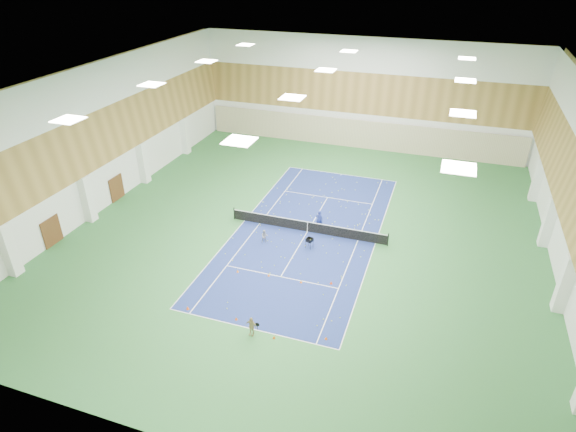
{
  "coord_description": "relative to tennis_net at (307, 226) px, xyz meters",
  "views": [
    {
      "loc": [
        9.21,
        -31.84,
        19.97
      ],
      "look_at": [
        -1.16,
        -1.43,
        2.0
      ],
      "focal_mm": 30.0,
      "sensor_mm": 36.0,
      "label": 1
    }
  ],
  "objects": [
    {
      "name": "ground",
      "position": [
        0.0,
        0.0,
        -0.55
      ],
      "size": [
        40.0,
        40.0,
        0.0
      ],
      "primitive_type": "plane",
      "color": "#2C6832",
      "rests_on": "ground"
    },
    {
      "name": "room_shell",
      "position": [
        0.0,
        0.0,
        5.45
      ],
      "size": [
        36.0,
        40.0,
        12.0
      ],
      "primitive_type": null,
      "color": "white",
      "rests_on": "ground"
    },
    {
      "name": "wood_cladding",
      "position": [
        0.0,
        0.0,
        7.45
      ],
      "size": [
        36.0,
        40.0,
        8.0
      ],
      "primitive_type": null,
      "color": "olive",
      "rests_on": "room_shell"
    },
    {
      "name": "ceiling_light_grid",
      "position": [
        0.0,
        0.0,
        11.37
      ],
      "size": [
        21.4,
        25.4,
        0.06
      ],
      "primitive_type": null,
      "color": "white",
      "rests_on": "room_shell"
    },
    {
      "name": "court_surface",
      "position": [
        0.0,
        0.0,
        -0.55
      ],
      "size": [
        10.97,
        23.77,
        0.01
      ],
      "primitive_type": "cube",
      "color": "navy",
      "rests_on": "ground"
    },
    {
      "name": "tennis_balls_scatter",
      "position": [
        0.0,
        0.0,
        -0.5
      ],
      "size": [
        10.57,
        22.77,
        0.07
      ],
      "primitive_type": null,
      "color": "#CAF028",
      "rests_on": "ground"
    },
    {
      "name": "tennis_net",
      "position": [
        0.0,
        0.0,
        0.0
      ],
      "size": [
        12.8,
        0.1,
        1.1
      ],
      "primitive_type": null,
      "color": "black",
      "rests_on": "ground"
    },
    {
      "name": "back_curtain",
      "position": [
        0.0,
        19.75,
        1.05
      ],
      "size": [
        35.4,
        0.16,
        3.2
      ],
      "primitive_type": "cube",
      "color": "#C6B793",
      "rests_on": "ground"
    },
    {
      "name": "door_left_a",
      "position": [
        -17.92,
        -8.0,
        0.55
      ],
      "size": [
        0.08,
        1.8,
        2.2
      ],
      "primitive_type": "cube",
      "color": "#593319",
      "rests_on": "ground"
    },
    {
      "name": "door_left_b",
      "position": [
        -17.92,
        0.0,
        0.55
      ],
      "size": [
        0.08,
        1.8,
        2.2
      ],
      "primitive_type": "cube",
      "color": "#593319",
      "rests_on": "ground"
    },
    {
      "name": "coach",
      "position": [
        0.71,
        0.86,
        0.25
      ],
      "size": [
        0.59,
        0.39,
        1.61
      ],
      "primitive_type": "imported",
      "rotation": [
        0.0,
        0.0,
        3.15
      ],
      "color": "navy",
      "rests_on": "ground"
    },
    {
      "name": "child_court",
      "position": [
        -2.68,
        -2.57,
        -0.01
      ],
      "size": [
        0.65,
        0.6,
        1.08
      ],
      "primitive_type": "imported",
      "rotation": [
        0.0,
        0.0,
        0.47
      ],
      "color": "#94939B",
      "rests_on": "ground"
    },
    {
      "name": "child_apron",
      "position": [
        0.29,
        -12.33,
        0.1
      ],
      "size": [
        0.79,
        0.4,
        1.3
      ],
      "primitive_type": "imported",
      "rotation": [
        0.0,
        0.0,
        -0.12
      ],
      "color": "tan",
      "rests_on": "ground"
    },
    {
      "name": "ball_cart",
      "position": [
        0.82,
        -2.19,
        -0.13
      ],
      "size": [
        0.6,
        0.6,
        0.84
      ],
      "primitive_type": null,
      "rotation": [
        0.0,
        0.0,
        -0.27
      ],
      "color": "black",
      "rests_on": "ground"
    },
    {
      "name": "cone_svc_a",
      "position": [
        -3.05,
        -6.86,
        -0.45
      ],
      "size": [
        0.19,
        0.19,
        0.2
      ],
      "primitive_type": "cone",
      "color": "orange",
      "rests_on": "ground"
    },
    {
      "name": "cone_svc_b",
      "position": [
        -0.82,
        -6.59,
        -0.45
      ],
      "size": [
        0.18,
        0.18,
        0.19
      ],
      "primitive_type": "cone",
      "color": "orange",
      "rests_on": "ground"
    },
    {
      "name": "cone_svc_c",
      "position": [
        1.54,
        -6.59,
        -0.45
      ],
      "size": [
        0.19,
        0.19,
        0.21
      ],
      "primitive_type": "cone",
      "color": "orange",
      "rests_on": "ground"
    },
    {
      "name": "cone_svc_d",
      "position": [
        3.52,
        -6.05,
        -0.44
      ],
      "size": [
        0.21,
        0.21,
        0.23
      ],
      "primitive_type": "cone",
      "color": "#E4400C",
      "rests_on": "ground"
    },
    {
      "name": "cone_base_a",
      "position": [
        -4.41,
        -11.53,
        -0.43
      ],
      "size": [
        0.22,
        0.22,
        0.24
      ],
      "primitive_type": "cone",
      "color": "#ED500C",
      "rests_on": "ground"
    },
    {
      "name": "cone_base_b",
      "position": [
        -1.1,
        -11.44,
        -0.44
      ],
      "size": [
        0.2,
        0.2,
        0.22
      ],
      "primitive_type": "cone",
      "color": "#EB580C",
      "rests_on": "ground"
    },
    {
      "name": "cone_base_c",
      "position": [
        1.65,
        -12.19,
        -0.45
      ],
      "size": [
        0.18,
        0.18,
        0.2
      ],
      "primitive_type": "cone",
      "color": "#E4540C",
      "rests_on": "ground"
    },
    {
      "name": "cone_base_d",
      "position": [
        4.55,
        -11.29,
        -0.45
      ],
      "size": [
        0.18,
        0.18,
        0.2
      ],
      "primitive_type": "cone",
      "color": "#FF620D",
      "rests_on": "ground"
    }
  ]
}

